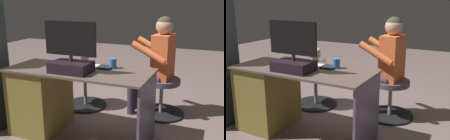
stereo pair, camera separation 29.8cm
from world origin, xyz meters
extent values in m
plane|color=#735E5B|center=(0.00, 0.00, 0.00)|extent=(10.00, 10.00, 0.00)
cube|color=brown|center=(0.00, 0.45, 0.71)|extent=(1.44, 0.63, 0.02)
cube|color=olive|center=(0.48, 0.45, 0.35)|extent=(0.46, 0.58, 0.70)
cube|color=#50475B|center=(-0.70, 0.45, 0.35)|extent=(0.02, 0.57, 0.70)
cube|color=black|center=(0.01, 0.57, 0.77)|extent=(0.38, 0.25, 0.10)
cylinder|color=#333338|center=(0.01, 0.57, 0.85)|extent=(0.04, 0.04, 0.06)
cube|color=black|center=(0.01, 0.57, 1.03)|extent=(0.52, 0.02, 0.31)
cube|color=black|center=(0.01, 0.56, 1.03)|extent=(0.48, 0.00, 0.28)
cube|color=black|center=(-0.08, 0.32, 0.73)|extent=(0.42, 0.14, 0.02)
ellipsoid|color=#1E2A24|center=(0.24, 0.34, 0.73)|extent=(0.06, 0.10, 0.04)
cylinder|color=#3372BF|center=(-0.29, 0.29, 0.77)|extent=(0.07, 0.07, 0.10)
cube|color=black|center=(0.29, 0.45, 0.72)|extent=(0.07, 0.15, 0.02)
cube|color=silver|center=(-0.05, 0.43, 0.73)|extent=(0.23, 0.31, 0.02)
cylinder|color=black|center=(0.33, -0.29, 0.01)|extent=(0.56, 0.56, 0.03)
cylinder|color=gray|center=(0.33, -0.29, 0.21)|extent=(0.04, 0.04, 0.37)
cylinder|color=navy|center=(0.33, -0.29, 0.43)|extent=(0.44, 0.44, 0.06)
ellipsoid|color=tan|center=(0.33, -0.29, 0.54)|extent=(0.17, 0.14, 0.18)
sphere|color=tan|center=(0.33, -0.29, 0.69)|extent=(0.14, 0.14, 0.14)
sphere|color=beige|center=(0.33, -0.35, 0.68)|extent=(0.05, 0.05, 0.05)
sphere|color=tan|center=(0.28, -0.29, 0.74)|extent=(0.06, 0.06, 0.06)
sphere|color=tan|center=(0.38, -0.29, 0.74)|extent=(0.06, 0.06, 0.06)
cylinder|color=tan|center=(0.25, -0.32, 0.58)|extent=(0.05, 0.13, 0.09)
cylinder|color=tan|center=(0.42, -0.32, 0.58)|extent=(0.05, 0.13, 0.09)
cylinder|color=tan|center=(0.29, -0.38, 0.48)|extent=(0.06, 0.11, 0.06)
cylinder|color=tan|center=(0.38, -0.38, 0.48)|extent=(0.06, 0.11, 0.06)
cylinder|color=black|center=(-0.65, -0.41, 0.01)|extent=(0.57, 0.57, 0.03)
cylinder|color=gray|center=(-0.65, -0.41, 0.21)|extent=(0.04, 0.04, 0.37)
cylinder|color=#504653|center=(-0.65, -0.41, 0.43)|extent=(0.44, 0.44, 0.06)
cube|color=#D46031|center=(-0.65, -0.41, 0.72)|extent=(0.24, 0.34, 0.53)
sphere|color=tan|center=(-0.65, -0.41, 1.08)|extent=(0.20, 0.20, 0.20)
sphere|color=#3A3A2A|center=(-0.65, -0.41, 1.10)|extent=(0.18, 0.18, 0.18)
cylinder|color=#D46031|center=(-0.53, -0.19, 0.80)|extent=(0.42, 0.12, 0.25)
cylinder|color=#D46031|center=(-0.48, -0.58, 0.80)|extent=(0.42, 0.12, 0.25)
cylinder|color=#3E2B41|center=(-0.48, -0.30, 0.48)|extent=(0.37, 0.15, 0.11)
cylinder|color=#3E2B41|center=(-0.31, -0.28, 0.23)|extent=(0.10, 0.10, 0.46)
cylinder|color=#3E2B41|center=(-0.46, -0.47, 0.48)|extent=(0.37, 0.15, 0.11)
cylinder|color=#3E2B41|center=(-0.29, -0.45, 0.23)|extent=(0.10, 0.10, 0.46)
camera|label=1|loc=(-1.28, 2.74, 1.40)|focal=44.06mm
camera|label=2|loc=(-1.55, 2.61, 1.40)|focal=44.06mm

